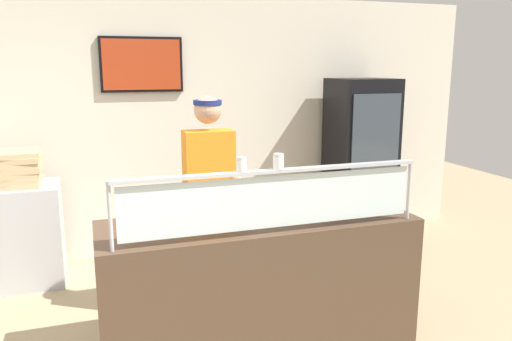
% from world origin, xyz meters
% --- Properties ---
extents(ground_plane, '(12.00, 12.00, 0.00)m').
position_xyz_m(ground_plane, '(1.08, 1.00, 0.00)').
color(ground_plane, tan).
rests_on(ground_plane, ground).
extents(shop_rear_unit, '(6.56, 0.13, 2.70)m').
position_xyz_m(shop_rear_unit, '(1.07, 2.55, 1.36)').
color(shop_rear_unit, silver).
rests_on(shop_rear_unit, ground).
extents(serving_counter, '(2.16, 0.71, 0.95)m').
position_xyz_m(serving_counter, '(1.08, 0.35, 0.47)').
color(serving_counter, '#4C3828').
rests_on(serving_counter, ground).
extents(sneeze_guard, '(1.99, 0.06, 0.41)m').
position_xyz_m(sneeze_guard, '(1.08, 0.06, 1.21)').
color(sneeze_guard, '#B2B5BC').
rests_on(sneeze_guard, serving_counter).
extents(pizza_tray, '(0.47, 0.47, 0.04)m').
position_xyz_m(pizza_tray, '(0.88, 0.45, 0.97)').
color(pizza_tray, '#9EA0A8').
rests_on(pizza_tray, serving_counter).
extents(pizza_server, '(0.12, 0.29, 0.01)m').
position_xyz_m(pizza_server, '(0.85, 0.43, 0.99)').
color(pizza_server, '#ADAFB7').
rests_on(pizza_server, pizza_tray).
extents(parmesan_shaker, '(0.06, 0.06, 0.09)m').
position_xyz_m(parmesan_shaker, '(0.87, 0.06, 1.40)').
color(parmesan_shaker, white).
rests_on(parmesan_shaker, sneeze_guard).
extents(pepper_flake_shaker, '(0.07, 0.07, 0.10)m').
position_xyz_m(pepper_flake_shaker, '(1.11, 0.06, 1.40)').
color(pepper_flake_shaker, white).
rests_on(pepper_flake_shaker, sneeze_guard).
extents(worker_figure, '(0.41, 0.50, 1.76)m').
position_xyz_m(worker_figure, '(0.88, 0.95, 1.01)').
color(worker_figure, '#23232D').
rests_on(worker_figure, ground).
extents(drink_fridge, '(0.66, 0.61, 1.84)m').
position_xyz_m(drink_fridge, '(2.88, 2.11, 0.92)').
color(drink_fridge, black).
rests_on(drink_fridge, ground).
extents(prep_shelf, '(0.70, 0.55, 0.93)m').
position_xyz_m(prep_shelf, '(-0.62, 2.06, 0.46)').
color(prep_shelf, '#B7BABF').
rests_on(prep_shelf, ground).
extents(pizza_box_stack, '(0.44, 0.43, 0.31)m').
position_xyz_m(pizza_box_stack, '(-0.62, 2.06, 1.09)').
color(pizza_box_stack, tan).
rests_on(pizza_box_stack, prep_shelf).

